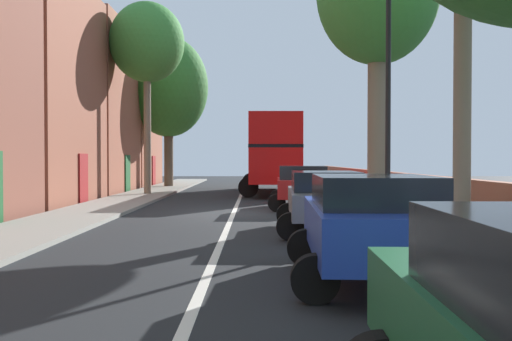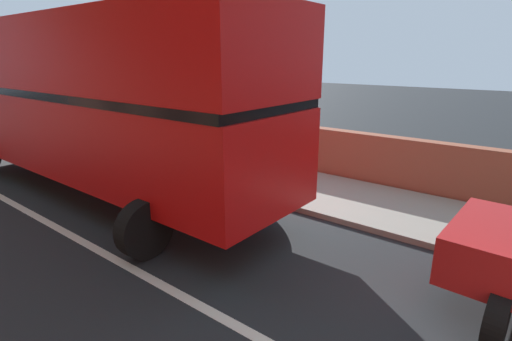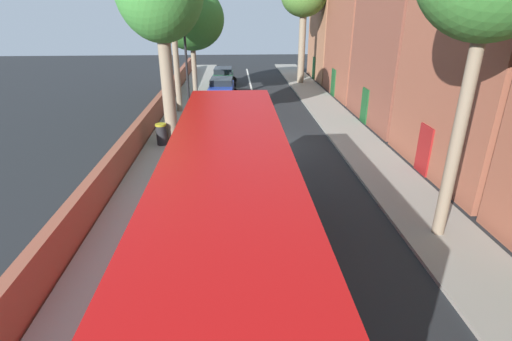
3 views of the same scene
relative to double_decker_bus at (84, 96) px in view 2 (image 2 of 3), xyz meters
The scene contains 1 object.
double_decker_bus is the anchor object (origin of this frame).
Camera 2 is at (-3.05, 2.73, 3.26)m, focal length 26.90 mm.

